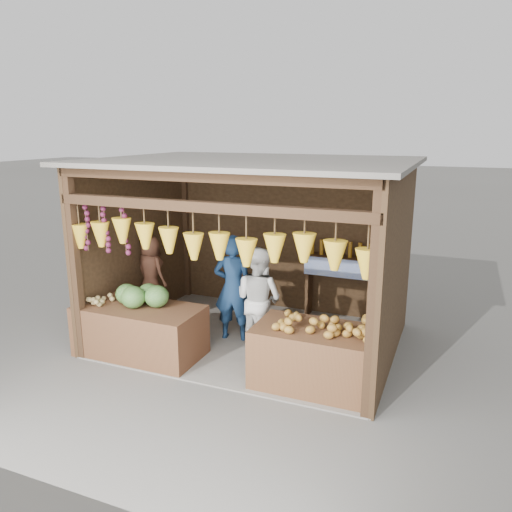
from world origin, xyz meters
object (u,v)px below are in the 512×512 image
Objects in this scene: vendor_seated at (151,272)px; counter_left at (140,331)px; counter_right at (318,358)px; woman_standing at (259,299)px; man_standing at (233,288)px.

counter_left is at bearing 132.61° from vendor_seated.
counter_left is 1.13× the size of counter_right.
counter_left is 1.70m from woman_standing.
woman_standing is at bearing 145.54° from counter_right.
man_standing is (0.97, 0.97, 0.45)m from counter_left.
vendor_seated reaches higher than counter_right.
counter_left is 1.49× the size of vendor_seated.
vendor_seated is (-1.47, 0.07, 0.07)m from man_standing.
counter_right is 1.34m from woman_standing.
vendor_seated is at bearing 9.00° from woman_standing.
counter_right reaches higher than counter_left.
woman_standing is at bearing 28.99° from counter_left.
counter_right is 0.96× the size of man_standing.
vendor_seated is (-1.94, 0.24, 0.12)m from woman_standing.
woman_standing reaches higher than vendor_seated.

